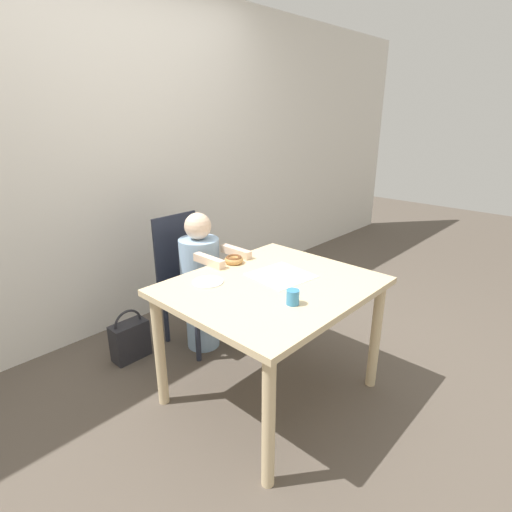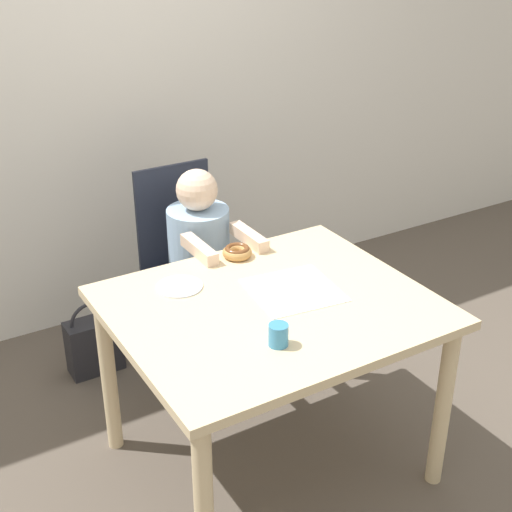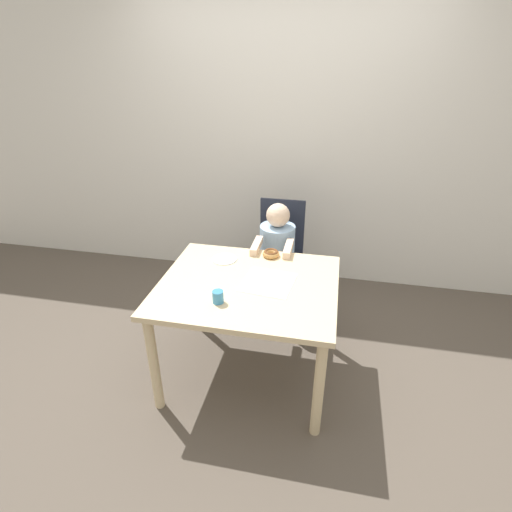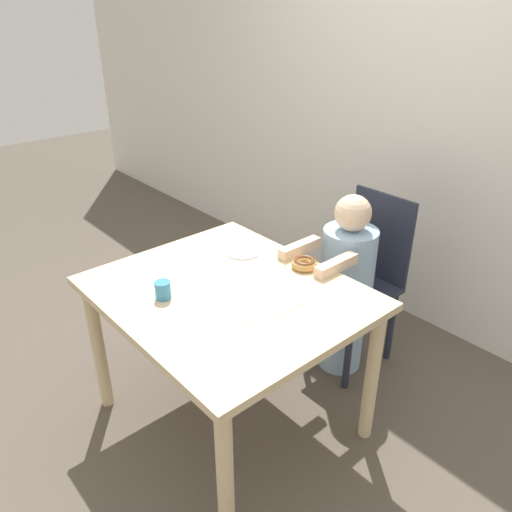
{
  "view_description": "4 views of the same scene",
  "coord_description": "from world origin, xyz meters",
  "px_view_note": "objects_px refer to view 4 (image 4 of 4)",
  "views": [
    {
      "loc": [
        -1.53,
        -1.3,
        1.6
      ],
      "look_at": [
        0.02,
        0.14,
        0.84
      ],
      "focal_mm": 28.0,
      "sensor_mm": 36.0,
      "label": 1
    },
    {
      "loc": [
        -1.16,
        -1.83,
        1.98
      ],
      "look_at": [
        0.02,
        0.14,
        0.84
      ],
      "focal_mm": 50.0,
      "sensor_mm": 36.0,
      "label": 2
    },
    {
      "loc": [
        0.47,
        -2.04,
        2.01
      ],
      "look_at": [
        0.02,
        0.14,
        0.84
      ],
      "focal_mm": 28.0,
      "sensor_mm": 36.0,
      "label": 3
    },
    {
      "loc": [
        1.43,
        -1.09,
        1.81
      ],
      "look_at": [
        0.02,
        0.14,
        0.84
      ],
      "focal_mm": 35.0,
      "sensor_mm": 36.0,
      "label": 4
    }
  ],
  "objects_px": {
    "child_figure": "(345,287)",
    "cup": "(163,290)",
    "chair": "(361,282)",
    "donut": "(304,263)",
    "handbag": "(311,294)"
  },
  "relations": [
    {
      "from": "donut",
      "to": "cup",
      "type": "bearing_deg",
      "value": -107.92
    },
    {
      "from": "handbag",
      "to": "cup",
      "type": "bearing_deg",
      "value": -77.93
    },
    {
      "from": "handbag",
      "to": "chair",
      "type": "bearing_deg",
      "value": -14.63
    },
    {
      "from": "child_figure",
      "to": "donut",
      "type": "relative_size",
      "value": 8.44
    },
    {
      "from": "donut",
      "to": "handbag",
      "type": "bearing_deg",
      "value": 128.47
    },
    {
      "from": "child_figure",
      "to": "chair",
      "type": "bearing_deg",
      "value": 90.0
    },
    {
      "from": "chair",
      "to": "cup",
      "type": "bearing_deg",
      "value": -100.21
    },
    {
      "from": "donut",
      "to": "handbag",
      "type": "xyz_separation_m",
      "value": [
        -0.45,
        0.57,
        -0.61
      ]
    },
    {
      "from": "chair",
      "to": "donut",
      "type": "bearing_deg",
      "value": -89.18
    },
    {
      "from": "donut",
      "to": "child_figure",
      "type": "bearing_deg",
      "value": 91.14
    },
    {
      "from": "child_figure",
      "to": "cup",
      "type": "xyz_separation_m",
      "value": [
        -0.19,
        -0.94,
        0.27
      ]
    },
    {
      "from": "donut",
      "to": "chair",
      "type": "bearing_deg",
      "value": 90.82
    },
    {
      "from": "child_figure",
      "to": "cup",
      "type": "relative_size",
      "value": 13.26
    },
    {
      "from": "chair",
      "to": "cup",
      "type": "xyz_separation_m",
      "value": [
        -0.19,
        -1.07,
        0.29
      ]
    },
    {
      "from": "cup",
      "to": "handbag",
      "type": "bearing_deg",
      "value": 102.07
    }
  ]
}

